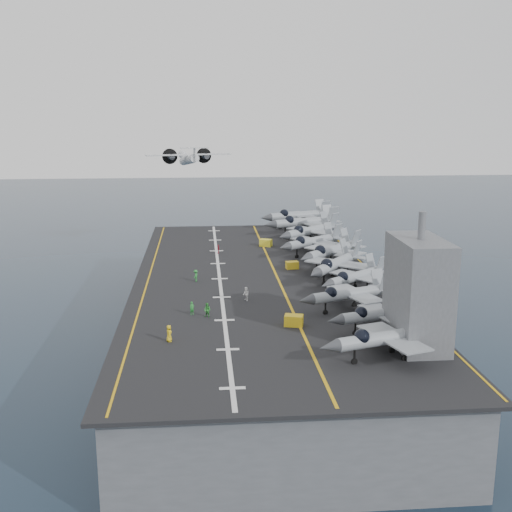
{
  "coord_description": "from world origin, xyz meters",
  "views": [
    {
      "loc": [
        -8.54,
        -96.03,
        36.14
      ],
      "look_at": [
        0.0,
        4.0,
        13.0
      ],
      "focal_mm": 45.0,
      "sensor_mm": 36.0,
      "label": 1
    }
  ],
  "objects": [
    {
      "name": "crew_2",
      "position": [
        -8.09,
        -18.56,
        11.32
      ],
      "size": [
        1.33,
        1.25,
        1.85
      ],
      "primitive_type": "imported",
      "color": "green",
      "rests_on": "flight_deck"
    },
    {
      "name": "fighter_jet_2",
      "position": [
        10.54,
        -17.29,
        12.77
      ],
      "size": [
        15.97,
        13.33,
        4.74
      ],
      "primitive_type": null,
      "color": "#A2ACB2",
      "rests_on": "flight_deck"
    },
    {
      "name": "tow_cart_b",
      "position": [
        6.1,
        5.47,
        11.0
      ],
      "size": [
        2.14,
        1.53,
        1.2
      ],
      "primitive_type": null,
      "color": "gold",
      "rests_on": "flight_deck"
    },
    {
      "name": "island_superstructure",
      "position": [
        15.0,
        -30.0,
        17.9
      ],
      "size": [
        5.0,
        10.0,
        15.0
      ],
      "primitive_type": null,
      "color": "#56595E",
      "rests_on": "flight_deck"
    },
    {
      "name": "foul_line",
      "position": [
        3.0,
        0.0,
        10.42
      ],
      "size": [
        0.35,
        90.0,
        0.02
      ],
      "primitive_type": "cube",
      "color": "gold",
      "rests_on": "flight_deck"
    },
    {
      "name": "transport_plane",
      "position": [
        -11.41,
        61.13,
        24.03
      ],
      "size": [
        23.48,
        18.59,
        4.91
      ],
      "primitive_type": null,
      "color": "white"
    },
    {
      "name": "landing_centerline",
      "position": [
        -6.0,
        0.0,
        10.42
      ],
      "size": [
        0.5,
        90.0,
        0.02
      ],
      "primitive_type": "cube",
      "color": "silver",
      "rests_on": "flight_deck"
    },
    {
      "name": "crew_7",
      "position": [
        -2.73,
        -11.84,
        11.34
      ],
      "size": [
        1.07,
        1.31,
        1.88
      ],
      "primitive_type": "imported",
      "color": "white",
      "rests_on": "flight_deck"
    },
    {
      "name": "fighter_jet_8",
      "position": [
        12.86,
        34.3,
        13.26
      ],
      "size": [
        19.16,
        15.73,
        5.73
      ],
      "primitive_type": null,
      "color": "#939AA3",
      "rests_on": "flight_deck"
    },
    {
      "name": "fighter_jet_3",
      "position": [
        13.32,
        -8.49,
        12.7
      ],
      "size": [
        15.87,
        15.2,
        4.6
      ],
      "primitive_type": null,
      "color": "gray",
      "rests_on": "flight_deck"
    },
    {
      "name": "crew_4",
      "position": [
        -5.7,
        17.98,
        11.2
      ],
      "size": [
        0.74,
        1.03,
        1.61
      ],
      "primitive_type": "imported",
      "color": "maroon",
      "rests_on": "flight_deck"
    },
    {
      "name": "deck_edge_stbd",
      "position": [
        18.5,
        0.0,
        10.42
      ],
      "size": [
        0.25,
        90.0,
        0.02
      ],
      "primitive_type": "cube",
      "color": "gold",
      "rests_on": "flight_deck"
    },
    {
      "name": "fighter_jet_9",
      "position": [
        12.86,
        42.8,
        13.26
      ],
      "size": [
        19.16,
        15.73,
        5.73
      ],
      "primitive_type": null,
      "color": "#939AA3",
      "rests_on": "flight_deck"
    },
    {
      "name": "hull",
      "position": [
        0.0,
        0.0,
        5.0
      ],
      "size": [
        36.0,
        90.0,
        10.0
      ],
      "primitive_type": "cube",
      "color": "#56595E",
      "rests_on": "ground"
    },
    {
      "name": "crew_1",
      "position": [
        -10.03,
        -17.4,
        11.27
      ],
      "size": [
        1.25,
        1.16,
        1.73
      ],
      "primitive_type": "imported",
      "color": "#268C33",
      "rests_on": "flight_deck"
    },
    {
      "name": "tow_cart_a",
      "position": [
        2.32,
        -22.73,
        11.07
      ],
      "size": [
        2.52,
        1.96,
        1.34
      ],
      "primitive_type": null,
      "color": "gold",
      "rests_on": "flight_deck"
    },
    {
      "name": "flight_deck",
      "position": [
        0.0,
        0.0,
        10.2
      ],
      "size": [
        38.0,
        92.0,
        0.4
      ],
      "primitive_type": "cube",
      "color": "black",
      "rests_on": "hull"
    },
    {
      "name": "fighter_jet_4",
      "position": [
        11.86,
        -1.73,
        13.04
      ],
      "size": [
        17.2,
        18.27,
        5.28
      ],
      "primitive_type": null,
      "color": "gray",
      "rests_on": "flight_deck"
    },
    {
      "name": "fighter_jet_6",
      "position": [
        11.28,
        15.61,
        12.96
      ],
      "size": [
        17.69,
        16.76,
        5.12
      ],
      "primitive_type": null,
      "color": "#9199A1",
      "rests_on": "flight_deck"
    },
    {
      "name": "fighter_jet_5",
      "position": [
        13.05,
        7.24,
        13.09
      ],
      "size": [
        18.28,
        18.19,
        5.37
      ],
      "primitive_type": null,
      "color": "gray",
      "rests_on": "flight_deck"
    },
    {
      "name": "crew_3",
      "position": [
        -9.67,
        -1.14,
        11.3
      ],
      "size": [
        1.05,
        1.26,
        1.8
      ],
      "primitive_type": "imported",
      "color": "#268C33",
      "rests_on": "flight_deck"
    },
    {
      "name": "crew_0",
      "position": [
        -12.5,
        -26.93,
        11.37
      ],
      "size": [
        0.95,
        1.27,
        1.94
      ],
      "primitive_type": "imported",
      "color": "yellow",
      "rests_on": "flight_deck"
    },
    {
      "name": "fighter_jet_1",
      "position": [
        12.4,
        -25.46,
        12.63
      ],
      "size": [
        14.82,
        12.0,
        4.46
      ],
      "primitive_type": null,
      "color": "#97A0A8",
      "rests_on": "flight_deck"
    },
    {
      "name": "fighter_jet_7",
      "position": [
        12.38,
        24.71,
        13.2
      ],
      "size": [
        19.2,
        18.72,
        5.6
      ],
      "primitive_type": null,
      "color": "#A2A9B2",
      "rests_on": "flight_deck"
    },
    {
      "name": "deck_edge_port",
      "position": [
        -17.0,
        0.0,
        10.42
      ],
      "size": [
        0.25,
        90.0,
        0.02
      ],
      "primitive_type": "cube",
      "color": "gold",
      "rests_on": "flight_deck"
    },
    {
      "name": "tow_cart_c",
      "position": [
        3.55,
        23.44,
        11.07
      ],
      "size": [
        2.61,
        2.21,
        1.33
      ],
      "primitive_type": null,
      "color": "yellow",
      "rests_on": "flight_deck"
    },
    {
      "name": "fighter_jet_0",
      "position": [
        10.59,
        -33.91,
        12.85
      ],
      "size": [
        16.33,
        13.3,
        4.9
      ],
      "primitive_type": null,
      "color": "#8E969F",
      "rests_on": "flight_deck"
    },
    {
      "name": "ground",
      "position": [
        0.0,
        0.0,
        0.0
      ],
      "size": [
        500.0,
        500.0,
        0.0
      ],
      "primitive_type": "plane",
      "color": "#142135",
      "rests_on": "ground"
    }
  ]
}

